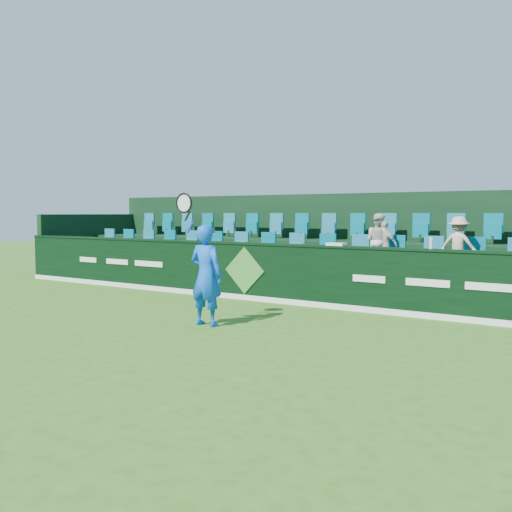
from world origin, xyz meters
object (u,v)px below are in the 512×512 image
Objects in this scene: spectator_left at (378,241)px; spectator_right at (458,245)px; tennis_player at (206,274)px; towel at (336,244)px; drinks_bottle at (431,243)px; spectator_middle at (384,245)px.

spectator_left reaches higher than spectator_right.
tennis_player reaches higher than towel.
drinks_bottle is (1.52, -1.12, 0.05)m from spectator_left.
towel is (-0.63, -1.12, 0.04)m from spectator_middle.
spectator_middle is at bearing -161.08° from spectator_left.
spectator_right is 1.15m from drinks_bottle.
drinks_bottle is at bearing 79.68° from spectator_right.
tennis_player is 4.45m from spectator_left.
drinks_bottle is (1.37, -1.12, 0.13)m from spectator_middle.
tennis_player is at bearing 51.80° from spectator_right.
spectator_right reaches higher than drinks_bottle.
tennis_player is 2.32× the size of spectator_middle.
tennis_player reaches higher than drinks_bottle.
drinks_bottle is at bearing 151.60° from spectator_middle.
tennis_player is at bearing 87.24° from spectator_left.
spectator_right is 5.21× the size of drinks_bottle.
spectator_right is 3.04× the size of towel.
spectator_middle is (1.79, 4.11, 0.40)m from tennis_player.
spectator_middle is at bearing 1.32° from spectator_right.
towel is at bearing 71.25° from spectator_middle.
spectator_left is at bearing 10.80° from spectator_middle.
spectator_middle is 2.78× the size of towel.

